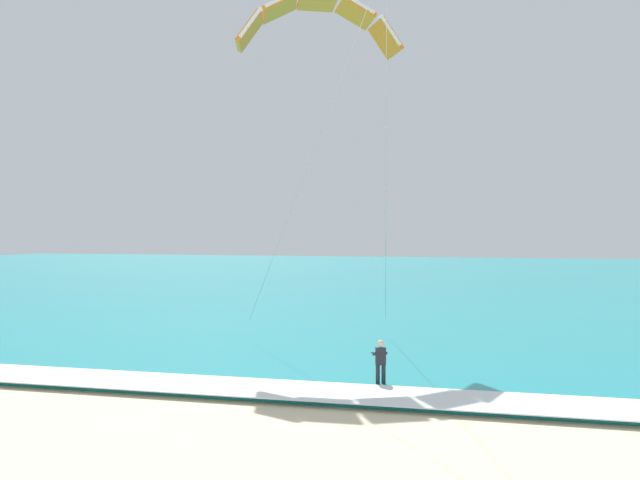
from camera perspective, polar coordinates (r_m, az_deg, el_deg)
sea at (r=82.19m, az=13.19°, el=-2.96°), size 200.00×120.00×0.20m
surf_foam at (r=23.70m, az=8.59°, el=-11.98°), size 200.00×2.81×0.04m
surfboard at (r=25.79m, az=4.71°, el=-11.37°), size 0.89×1.47×0.09m
kitesurfer at (r=25.63m, az=4.70°, el=-9.36°), size 0.64×0.63×1.69m
kite_primary at (r=37.08m, az=-0.13°, el=16.78°), size 8.67×11.56×15.66m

